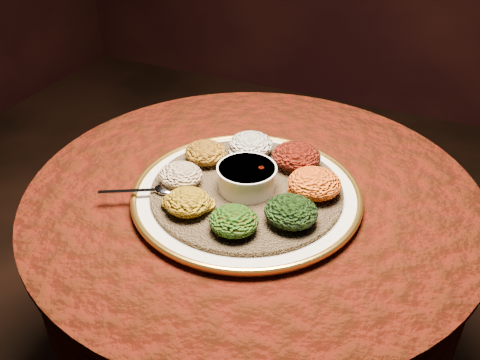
% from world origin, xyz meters
% --- Properties ---
extents(table, '(0.96, 0.96, 0.73)m').
position_xyz_m(table, '(0.00, 0.00, 0.55)').
color(table, black).
rests_on(table, ground).
extents(platter, '(0.51, 0.51, 0.02)m').
position_xyz_m(platter, '(0.00, -0.04, 0.75)').
color(platter, silver).
rests_on(platter, table).
extents(injera, '(0.44, 0.44, 0.01)m').
position_xyz_m(injera, '(0.00, -0.04, 0.76)').
color(injera, brown).
rests_on(injera, platter).
extents(stew_bowl, '(0.12, 0.12, 0.05)m').
position_xyz_m(stew_bowl, '(0.00, -0.04, 0.79)').
color(stew_bowl, white).
rests_on(stew_bowl, injera).
extents(spoon, '(0.14, 0.09, 0.01)m').
position_xyz_m(spoon, '(-0.15, -0.12, 0.77)').
color(spoon, silver).
rests_on(spoon, injera).
extents(portion_ayib, '(0.10, 0.09, 0.05)m').
position_xyz_m(portion_ayib, '(-0.04, 0.09, 0.79)').
color(portion_ayib, beige).
rests_on(portion_ayib, injera).
extents(portion_kitfo, '(0.10, 0.10, 0.05)m').
position_xyz_m(portion_kitfo, '(0.06, 0.08, 0.79)').
color(portion_kitfo, black).
rests_on(portion_kitfo, injera).
extents(portion_tikil, '(0.11, 0.10, 0.05)m').
position_xyz_m(portion_tikil, '(0.13, 0.00, 0.79)').
color(portion_tikil, '#BB790F').
rests_on(portion_tikil, injera).
extents(portion_gomen, '(0.10, 0.10, 0.05)m').
position_xyz_m(portion_gomen, '(0.12, -0.10, 0.79)').
color(portion_gomen, black).
rests_on(portion_gomen, injera).
extents(portion_mixveg, '(0.09, 0.09, 0.04)m').
position_xyz_m(portion_mixveg, '(0.03, -0.17, 0.78)').
color(portion_mixveg, '#972109').
rests_on(portion_mixveg, injera).
extents(portion_kik, '(0.09, 0.09, 0.04)m').
position_xyz_m(portion_kik, '(-0.07, -0.15, 0.78)').
color(portion_kik, '#A3770E').
rests_on(portion_kik, injera).
extents(portion_timatim, '(0.09, 0.09, 0.04)m').
position_xyz_m(portion_timatim, '(-0.13, -0.08, 0.78)').
color(portion_timatim, maroon).
rests_on(portion_timatim, injera).
extents(portion_shiro, '(0.09, 0.09, 0.04)m').
position_xyz_m(portion_shiro, '(-0.12, 0.02, 0.78)').
color(portion_shiro, '#956112').
rests_on(portion_shiro, injera).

